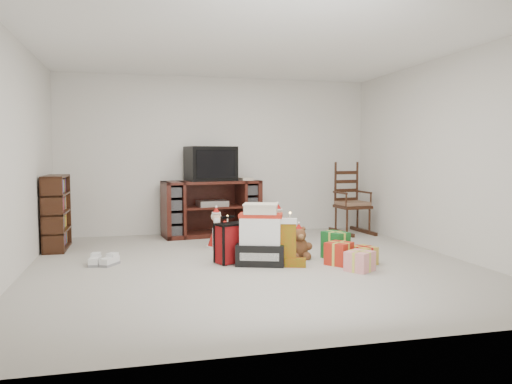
% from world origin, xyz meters
% --- Properties ---
extents(room, '(5.01, 5.01, 2.51)m').
position_xyz_m(room, '(0.00, 0.00, 1.25)').
color(room, '#B5B0A6').
rests_on(room, ground).
extents(tv_stand, '(1.56, 0.73, 0.86)m').
position_xyz_m(tv_stand, '(-0.15, 2.20, 0.43)').
color(tv_stand, '#3E1811').
rests_on(tv_stand, floor).
extents(bookshelf, '(0.27, 0.81, 0.99)m').
position_xyz_m(bookshelf, '(-2.33, 1.58, 0.48)').
color(bookshelf, '#321A0D').
rests_on(bookshelf, floor).
extents(rocking_chair, '(0.55, 0.83, 1.19)m').
position_xyz_m(rocking_chair, '(2.09, 1.95, 0.41)').
color(rocking_chair, '#321A0D').
rests_on(rocking_chair, floor).
extents(gift_pile, '(0.64, 0.55, 0.69)m').
position_xyz_m(gift_pile, '(0.10, 0.04, 0.30)').
color(gift_pile, black).
rests_on(gift_pile, floor).
extents(red_suitcase, '(0.41, 0.32, 0.55)m').
position_xyz_m(red_suitcase, '(-0.22, 0.18, 0.24)').
color(red_suitcase, maroon).
rests_on(red_suitcase, floor).
extents(stocking, '(0.28, 0.18, 0.56)m').
position_xyz_m(stocking, '(0.36, -0.14, 0.28)').
color(stocking, '#0E7B0D').
rests_on(stocking, floor).
extents(teddy_bear, '(0.26, 0.23, 0.38)m').
position_xyz_m(teddy_bear, '(0.62, 0.24, 0.17)').
color(teddy_bear, brown).
rests_on(teddy_bear, floor).
extents(santa_figurine, '(0.29, 0.28, 0.60)m').
position_xyz_m(santa_figurine, '(0.60, 1.09, 0.23)').
color(santa_figurine, '#AB1612').
rests_on(santa_figurine, floor).
extents(mrs_claus_figurine, '(0.28, 0.26, 0.56)m').
position_xyz_m(mrs_claus_figurine, '(-0.25, 1.14, 0.22)').
color(mrs_claus_figurine, '#AB1612').
rests_on(mrs_claus_figurine, floor).
extents(sneaker_pair, '(0.36, 0.29, 0.09)m').
position_xyz_m(sneaker_pair, '(-1.69, 0.41, 0.05)').
color(sneaker_pair, white).
rests_on(sneaker_pair, floor).
extents(gift_cluster, '(0.57, 0.88, 0.27)m').
position_xyz_m(gift_cluster, '(1.03, -0.18, 0.13)').
color(gift_cluster, '#B12414').
rests_on(gift_cluster, floor).
extents(crt_television, '(0.80, 0.64, 0.53)m').
position_xyz_m(crt_television, '(-0.16, 2.19, 1.13)').
color(crt_television, black).
rests_on(crt_television, tv_stand).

